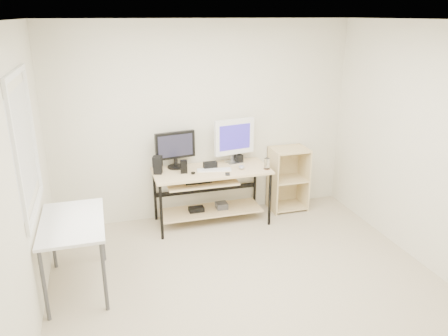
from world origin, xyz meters
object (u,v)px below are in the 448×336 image
black_monitor (175,147)px  audio_controller (184,167)px  white_imac (234,138)px  shelf_unit (287,178)px  side_table (73,228)px  desk (210,185)px

black_monitor → audio_controller: (0.06, -0.23, -0.19)m
black_monitor → white_imac: (0.79, -0.03, 0.07)m
shelf_unit → white_imac: (-0.79, 0.01, 0.65)m
side_table → black_monitor: 1.81m
side_table → shelf_unit: (2.83, 1.22, -0.22)m
side_table → shelf_unit: size_ratio=1.11×
side_table → desk: bearing=32.7°
desk → shelf_unit: 1.19m
shelf_unit → white_imac: bearing=179.3°
desk → side_table: bearing=-147.3°
audio_controller → shelf_unit: bearing=11.1°
black_monitor → audio_controller: size_ratio=3.08×
side_table → shelf_unit: bearing=23.3°
desk → black_monitor: black_monitor is taller
white_imac → black_monitor: bearing=168.3°
desk → black_monitor: size_ratio=2.85×
side_table → white_imac: (2.04, 1.23, 0.43)m
black_monitor → audio_controller: black_monitor is taller
side_table → shelf_unit: shelf_unit is taller
desk → white_imac: bearing=23.6°
white_imac → audio_controller: white_imac is taller
desk → black_monitor: bearing=153.9°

